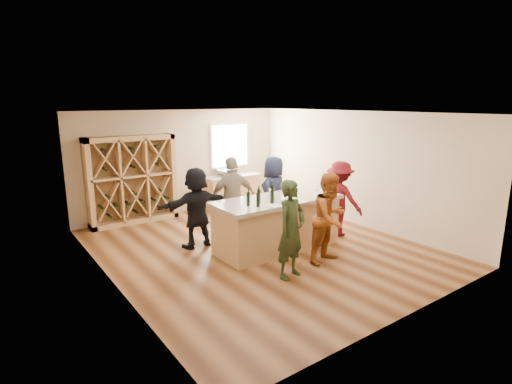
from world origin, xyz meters
TOP-DOWN VIEW (x-y plane):
  - floor at (0.00, 0.00)m, footprint 6.00×7.00m
  - ceiling at (0.00, 0.00)m, footprint 6.00×7.00m
  - wall_back at (0.00, 3.55)m, footprint 6.00×0.10m
  - wall_front at (0.00, -3.55)m, footprint 6.00×0.10m
  - wall_left at (-3.05, 0.00)m, footprint 0.10×7.00m
  - wall_right at (3.05, 0.00)m, footprint 0.10×7.00m
  - window_frame at (1.50, 3.47)m, footprint 1.30×0.06m
  - window_pane at (1.50, 3.44)m, footprint 1.18×0.01m
  - wine_rack at (-1.50, 3.27)m, footprint 2.20×0.45m
  - back_counter_base at (1.40, 3.20)m, footprint 1.60×0.58m
  - back_counter_top at (1.40, 3.20)m, footprint 1.70×0.62m
  - sink at (1.20, 3.20)m, footprint 0.54×0.54m
  - faucet at (1.20, 3.38)m, footprint 0.02×0.02m
  - tasting_counter_base at (0.30, -0.28)m, footprint 2.60×1.00m
  - tasting_counter_top at (0.30, -0.28)m, footprint 2.72×1.12m
  - wine_bottle_a at (-0.52, -0.41)m, footprint 0.08×0.08m
  - wine_bottle_b at (-0.41, -0.58)m, footprint 0.07×0.07m
  - wine_bottle_c at (-0.26, -0.39)m, footprint 0.08×0.08m
  - wine_bottle_d at (-0.05, -0.55)m, footprint 0.08×0.08m
  - wine_bottle_e at (0.05, -0.41)m, footprint 0.08×0.08m
  - wine_glass_a at (0.05, -0.73)m, footprint 0.08×0.08m
  - wine_glass_b at (0.51, -0.76)m, footprint 0.08×0.08m
  - wine_glass_c at (0.94, -0.77)m, footprint 0.08×0.08m
  - wine_glass_d at (0.69, -0.43)m, footprint 0.08×0.08m
  - wine_glass_e at (1.20, -0.53)m, footprint 0.07×0.07m
  - tasting_menu_a at (-0.09, -0.68)m, footprint 0.25×0.34m
  - tasting_menu_b at (0.49, -0.73)m, footprint 0.22×0.30m
  - tasting_menu_c at (1.20, -0.64)m, footprint 0.31×0.35m
  - person_near_left at (-0.38, -1.50)m, footprint 0.73×0.60m
  - person_near_right at (0.67, -1.40)m, footprint 0.91×0.59m
  - person_server at (2.00, -0.42)m, footprint 0.76×1.20m
  - person_far_mid at (-0.12, 0.77)m, footprint 1.16×0.73m
  - person_far_right at (1.01, 0.74)m, footprint 1.03×0.91m
  - person_far_left at (-1.00, 0.80)m, footprint 1.59×0.58m
  - wine_glass_f at (0.25, -0.08)m, footprint 0.07×0.07m

SIDE VIEW (x-z plane):
  - floor at x=0.00m, z-range -0.10..0.00m
  - back_counter_base at x=1.40m, z-range 0.00..0.86m
  - tasting_counter_base at x=0.30m, z-range 0.00..1.00m
  - person_far_left at x=-1.00m, z-range 0.00..1.71m
  - person_server at x=2.00m, z-range 0.00..1.71m
  - person_near_left at x=-0.38m, z-range 0.00..1.74m
  - person_near_right at x=0.67m, z-range 0.00..1.74m
  - person_far_right at x=1.01m, z-range 0.00..1.77m
  - back_counter_top at x=1.40m, z-range 0.86..0.92m
  - person_far_mid at x=-0.12m, z-range 0.00..1.85m
  - sink at x=1.20m, z-range 0.92..1.11m
  - tasting_counter_top at x=0.30m, z-range 1.00..1.08m
  - faucet at x=1.20m, z-range 0.92..1.22m
  - tasting_menu_a at x=-0.09m, z-range 1.08..1.08m
  - tasting_menu_b at x=0.49m, z-range 1.08..1.08m
  - tasting_menu_c at x=1.20m, z-range 1.08..1.08m
  - wine_rack at x=-1.50m, z-range 0.00..2.20m
  - wine_glass_e at x=1.20m, z-range 1.08..1.24m
  - wine_glass_b at x=0.51m, z-range 1.08..1.25m
  - wine_glass_d at x=0.69m, z-range 1.08..1.25m
  - wine_glass_a at x=0.05m, z-range 1.08..1.25m
  - wine_glass_f at x=0.25m, z-range 1.08..1.26m
  - wine_glass_c at x=0.94m, z-range 1.08..1.28m
  - wine_bottle_a at x=-0.52m, z-range 1.08..1.35m
  - wine_bottle_b at x=-0.41m, z-range 1.08..1.35m
  - wine_bottle_c at x=-0.26m, z-range 1.08..1.35m
  - wine_bottle_d at x=-0.05m, z-range 1.08..1.38m
  - wine_bottle_e at x=0.05m, z-range 1.08..1.41m
  - wall_back at x=0.00m, z-range 0.00..2.80m
  - wall_front at x=0.00m, z-range 0.00..2.80m
  - wall_left at x=-3.05m, z-range 0.00..2.80m
  - wall_right at x=3.05m, z-range 0.00..2.80m
  - window_frame at x=1.50m, z-range 1.10..2.40m
  - window_pane at x=1.50m, z-range 1.16..2.34m
  - ceiling at x=0.00m, z-range 2.80..2.90m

